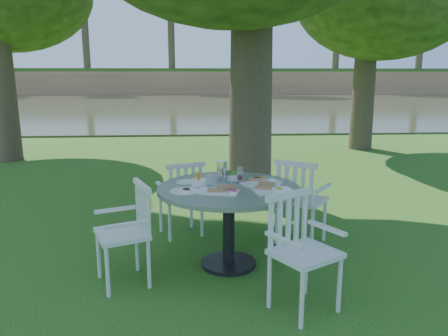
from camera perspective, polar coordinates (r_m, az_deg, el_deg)
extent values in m
plane|color=#18430E|center=(5.16, 0.15, -9.74)|extent=(140.00, 140.00, 0.00)
cylinder|color=black|center=(4.60, 0.61, -12.32)|extent=(0.56, 0.56, 0.04)
cylinder|color=black|center=(4.45, 0.62, -7.68)|extent=(0.12, 0.12, 0.75)
cylinder|color=#5F6C5A|center=(4.33, 0.63, -2.76)|extent=(1.42, 1.42, 0.04)
cylinder|color=silver|center=(5.29, 12.99, -6.69)|extent=(0.04, 0.04, 0.49)
cylinder|color=silver|center=(5.44, 8.67, -5.99)|extent=(0.04, 0.04, 0.49)
cylinder|color=silver|center=(4.94, 11.43, -7.97)|extent=(0.04, 0.04, 0.49)
cylinder|color=silver|center=(5.10, 6.86, -7.16)|extent=(0.04, 0.04, 0.49)
cube|color=silver|center=(5.11, 10.09, -4.11)|extent=(0.67, 0.66, 0.04)
cube|color=silver|center=(4.86, 9.19, -2.15)|extent=(0.43, 0.33, 0.50)
cylinder|color=silver|center=(5.61, -4.29, -5.51)|extent=(0.04, 0.04, 0.45)
cylinder|color=silver|center=(5.49, -8.26, -6.00)|extent=(0.04, 0.04, 0.45)
cylinder|color=silver|center=(5.28, -2.90, -6.60)|extent=(0.04, 0.04, 0.45)
cylinder|color=silver|center=(5.16, -7.10, -7.16)|extent=(0.04, 0.04, 0.45)
cube|color=silver|center=(5.31, -5.69, -3.76)|extent=(0.59, 0.56, 0.04)
cube|color=silver|center=(5.07, -4.99, -2.03)|extent=(0.45, 0.20, 0.46)
cylinder|color=silver|center=(4.42, -16.06, -10.85)|extent=(0.04, 0.04, 0.47)
cylinder|color=silver|center=(4.04, -14.98, -13.00)|extent=(0.04, 0.04, 0.47)
cylinder|color=silver|center=(4.49, -11.31, -10.24)|extent=(0.04, 0.04, 0.47)
cylinder|color=silver|center=(4.12, -9.79, -12.27)|extent=(0.04, 0.04, 0.47)
cube|color=silver|center=(4.17, -13.21, -8.36)|extent=(0.58, 0.60, 0.04)
cube|color=silver|center=(4.15, -10.56, -5.19)|extent=(0.22, 0.46, 0.48)
cylinder|color=silver|center=(3.52, 10.14, -16.61)|extent=(0.04, 0.04, 0.48)
cylinder|color=silver|center=(3.81, 14.84, -14.56)|extent=(0.04, 0.04, 0.48)
cylinder|color=silver|center=(3.77, 5.94, -14.46)|extent=(0.04, 0.04, 0.48)
cylinder|color=silver|center=(4.03, 10.65, -12.76)|extent=(0.04, 0.04, 0.48)
cube|color=silver|center=(3.67, 10.57, -10.93)|extent=(0.65, 0.63, 0.04)
cube|color=silver|center=(3.73, 8.39, -6.79)|extent=(0.44, 0.29, 0.49)
cube|color=white|center=(4.13, -0.76, -3.09)|extent=(0.43, 0.32, 0.01)
cube|color=white|center=(4.19, 6.48, -2.96)|extent=(0.41, 0.29, 0.01)
cube|color=white|center=(4.48, 4.86, -1.93)|extent=(0.44, 0.37, 0.02)
cylinder|color=white|center=(4.17, -5.23, -3.00)|extent=(0.27, 0.27, 0.01)
cylinder|color=white|center=(4.53, -4.93, -1.81)|extent=(0.21, 0.21, 0.01)
cylinder|color=white|center=(4.38, -3.30, -1.89)|extent=(0.16, 0.16, 0.06)
cylinder|color=white|center=(4.63, 0.87, -1.14)|extent=(0.18, 0.18, 0.06)
cylinder|color=silver|center=(4.50, -0.23, -0.44)|extent=(0.11, 0.11, 0.22)
cylinder|color=white|center=(4.44, 2.11, -0.92)|extent=(0.07, 0.07, 0.18)
cylinder|color=white|center=(4.35, -1.52, -1.62)|extent=(0.07, 0.07, 0.12)
cylinder|color=white|center=(4.33, -2.03, -1.69)|extent=(0.07, 0.07, 0.12)
cylinder|color=white|center=(4.06, 1.26, -3.24)|extent=(0.07, 0.07, 0.03)
cylinder|color=white|center=(4.16, 7.19, -2.96)|extent=(0.07, 0.07, 0.03)
cylinder|color=white|center=(4.38, 7.02, -2.18)|extent=(0.07, 0.07, 0.03)
cylinder|color=white|center=(4.12, -4.93, -3.04)|extent=(0.08, 0.08, 0.03)
cube|color=#353821|center=(27.85, -3.16, 8.14)|extent=(100.00, 28.00, 0.12)
cube|color=#A2724B|center=(43.29, -3.45, 11.00)|extent=(100.00, 3.00, 2.20)
cube|color=#18430E|center=(50.78, -3.53, 12.57)|extent=(100.00, 18.00, 0.30)
cylinder|color=black|center=(47.50, -20.48, 19.59)|extent=(0.70, 0.70, 13.00)
cylinder|color=black|center=(45.93, -8.93, 20.46)|extent=(0.70, 0.70, 13.00)
cylinder|color=black|center=(46.09, 3.06, 20.55)|extent=(0.70, 0.70, 13.00)
cylinder|color=black|center=(47.97, 14.48, 19.87)|extent=(0.70, 0.70, 13.00)
cylinder|color=black|center=(51.39, 24.59, 18.65)|extent=(0.70, 0.70, 13.00)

